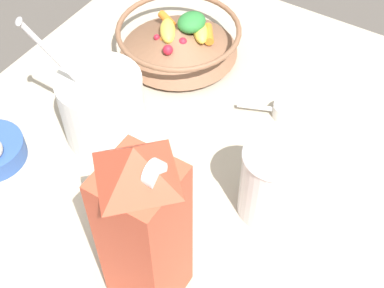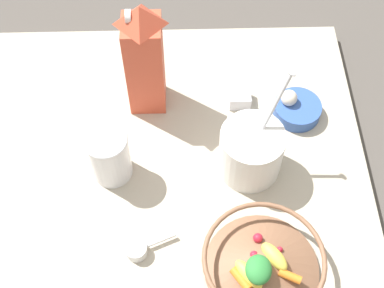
# 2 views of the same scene
# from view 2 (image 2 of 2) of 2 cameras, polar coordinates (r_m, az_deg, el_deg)

# --- Properties ---
(ground_plane) EXTENTS (6.00, 6.00, 0.00)m
(ground_plane) POSITION_cam_2_polar(r_m,az_deg,el_deg) (1.22, -3.56, -5.26)
(ground_plane) COLOR #4C4742
(countertop) EXTENTS (0.94, 0.94, 0.04)m
(countertop) POSITION_cam_2_polar(r_m,az_deg,el_deg) (1.20, -3.61, -4.78)
(countertop) COLOR #B2A893
(countertop) RESTS_ON ground_plane
(fruit_bowl) EXTENTS (0.24, 0.24, 0.08)m
(fruit_bowl) POSITION_cam_2_polar(r_m,az_deg,el_deg) (1.07, 7.56, -12.46)
(fruit_bowl) COLOR brown
(fruit_bowl) RESTS_ON countertop
(milk_carton) EXTENTS (0.08, 0.08, 0.30)m
(milk_carton) POSITION_cam_2_polar(r_m,az_deg,el_deg) (1.19, -5.12, 9.11)
(milk_carton) COLOR #CC4C33
(milk_carton) RESTS_ON countertop
(yogurt_tub) EXTENTS (0.14, 0.15, 0.25)m
(yogurt_tub) POSITION_cam_2_polar(r_m,az_deg,el_deg) (1.15, 6.32, -0.66)
(yogurt_tub) COLOR white
(yogurt_tub) RESTS_ON countertop
(drinking_cup) EXTENTS (0.09, 0.09, 0.13)m
(drinking_cup) POSITION_cam_2_polar(r_m,az_deg,el_deg) (1.15, -8.84, -1.19)
(drinking_cup) COLOR white
(drinking_cup) RESTS_ON countertop
(spice_jar) EXTENTS (0.05, 0.05, 0.04)m
(spice_jar) POSITION_cam_2_polar(r_m,az_deg,el_deg) (1.29, 5.09, 4.91)
(spice_jar) COLOR silver
(spice_jar) RESTS_ON countertop
(measuring_scoop) EXTENTS (0.06, 0.10, 0.03)m
(measuring_scoop) POSITION_cam_2_polar(r_m,az_deg,el_deg) (1.10, -5.78, -11.12)
(measuring_scoop) COLOR white
(measuring_scoop) RESTS_ON countertop
(garlic_bowl) EXTENTS (0.11, 0.11, 0.07)m
(garlic_bowl) POSITION_cam_2_polar(r_m,az_deg,el_deg) (1.29, 11.06, 3.76)
(garlic_bowl) COLOR #3356A3
(garlic_bowl) RESTS_ON countertop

